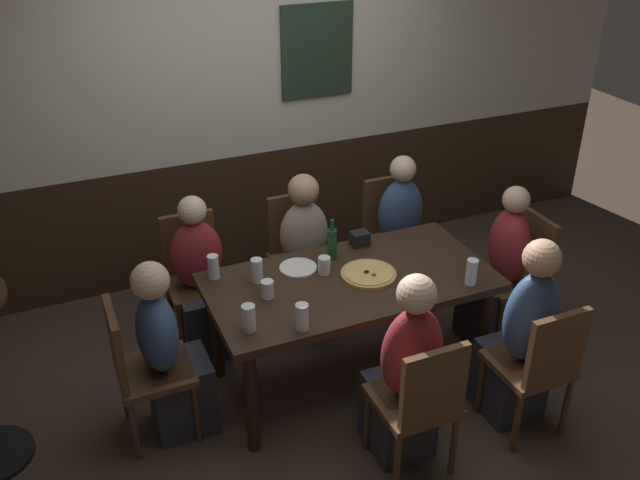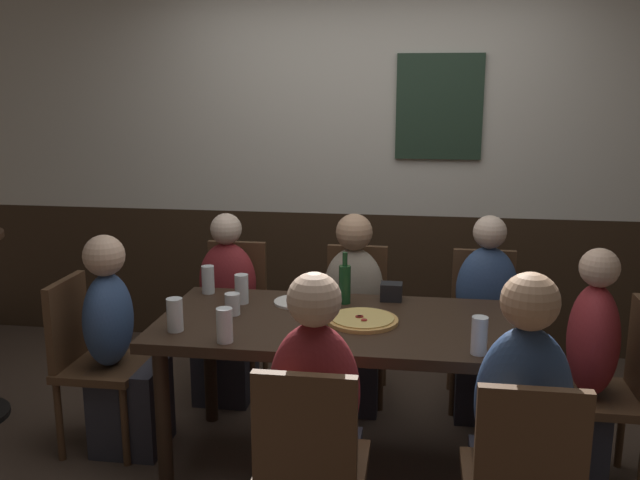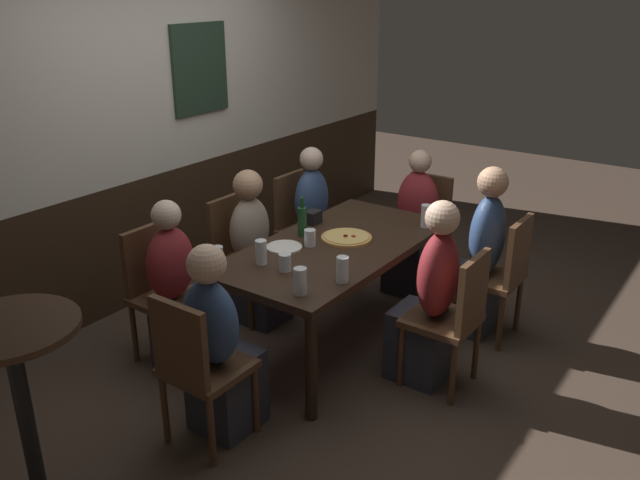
# 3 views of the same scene
# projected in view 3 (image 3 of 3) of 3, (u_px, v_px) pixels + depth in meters

# --- Properties ---
(ground_plane) EXTENTS (12.00, 12.00, 0.00)m
(ground_plane) POSITION_uv_depth(u_px,v_px,m) (334.00, 344.00, 4.52)
(ground_plane) COLOR #423328
(wall_back) EXTENTS (6.40, 0.13, 2.60)m
(wall_back) POSITION_uv_depth(u_px,v_px,m) (153.00, 126.00, 4.93)
(wall_back) COLOR #332316
(wall_back) RESTS_ON ground_plane
(dining_table) EXTENTS (1.69, 0.85, 0.74)m
(dining_table) POSITION_uv_depth(u_px,v_px,m) (335.00, 256.00, 4.28)
(dining_table) COLOR black
(dining_table) RESTS_ON ground_plane
(chair_head_east) EXTENTS (0.40, 0.40, 0.88)m
(chair_head_east) POSITION_uv_depth(u_px,v_px,m) (423.00, 224.00, 5.30)
(chair_head_east) COLOR #513521
(chair_head_east) RESTS_ON ground_plane
(chair_mid_near) EXTENTS (0.40, 0.40, 0.88)m
(chair_mid_near) POSITION_uv_depth(u_px,v_px,m) (454.00, 313.00, 3.89)
(chair_mid_near) COLOR #513521
(chair_mid_near) RESTS_ON ground_plane
(chair_left_far) EXTENTS (0.40, 0.40, 0.88)m
(chair_left_far) POSITION_uv_depth(u_px,v_px,m) (160.00, 287.00, 4.23)
(chair_left_far) COLOR #513521
(chair_left_far) RESTS_ON ground_plane
(chair_right_near) EXTENTS (0.40, 0.40, 0.88)m
(chair_right_near) POSITION_uv_depth(u_px,v_px,m) (501.00, 271.00, 4.45)
(chair_right_near) COLOR #513521
(chair_right_near) RESTS_ON ground_plane
(chair_right_far) EXTENTS (0.40, 0.40, 0.88)m
(chair_right_far) POSITION_uv_depth(u_px,v_px,m) (300.00, 221.00, 5.36)
(chair_right_far) COLOR #513521
(chair_right_far) RESTS_ON ground_plane
(chair_head_west) EXTENTS (0.40, 0.40, 0.88)m
(chair_head_west) POSITION_uv_depth(u_px,v_px,m) (197.00, 364.00, 3.38)
(chair_head_west) COLOR #513521
(chair_head_west) RESTS_ON ground_plane
(chair_mid_far) EXTENTS (0.40, 0.40, 0.88)m
(chair_mid_far) POSITION_uv_depth(u_px,v_px,m) (239.00, 250.00, 4.79)
(chair_mid_far) COLOR #513521
(chair_mid_far) RESTS_ON ground_plane
(person_head_east) EXTENTS (0.37, 0.34, 1.13)m
(person_head_east) POSITION_uv_depth(u_px,v_px,m) (413.00, 233.00, 5.18)
(person_head_east) COLOR #2D2D38
(person_head_east) RESTS_ON ground_plane
(person_mid_near) EXTENTS (0.34, 0.37, 1.17)m
(person_mid_near) POSITION_uv_depth(u_px,v_px,m) (429.00, 306.00, 3.97)
(person_mid_near) COLOR #2D2D38
(person_mid_near) RESTS_ON ground_plane
(person_left_far) EXTENTS (0.34, 0.37, 1.10)m
(person_left_far) POSITION_uv_depth(u_px,v_px,m) (179.00, 299.00, 4.15)
(person_left_far) COLOR #2D2D38
(person_left_far) RESTS_ON ground_plane
(person_right_near) EXTENTS (0.34, 0.37, 1.20)m
(person_right_near) POSITION_uv_depth(u_px,v_px,m) (478.00, 263.00, 4.53)
(person_right_near) COLOR #2D2D38
(person_right_near) RESTS_ON ground_plane
(person_right_far) EXTENTS (0.34, 0.37, 1.13)m
(person_right_far) POSITION_uv_depth(u_px,v_px,m) (317.00, 228.00, 5.28)
(person_right_far) COLOR #2D2D38
(person_right_far) RESTS_ON ground_plane
(person_head_west) EXTENTS (0.37, 0.34, 1.11)m
(person_head_west) POSITION_uv_depth(u_px,v_px,m) (219.00, 354.00, 3.52)
(person_head_west) COLOR #2D2D38
(person_head_west) RESTS_ON ground_plane
(person_mid_far) EXTENTS (0.34, 0.37, 1.11)m
(person_mid_far) POSITION_uv_depth(u_px,v_px,m) (256.00, 258.00, 4.71)
(person_mid_far) COLOR #2D2D38
(person_mid_far) RESTS_ON ground_plane
(pizza) EXTENTS (0.33, 0.33, 0.03)m
(pizza) POSITION_uv_depth(u_px,v_px,m) (347.00, 237.00, 4.33)
(pizza) COLOR tan
(pizza) RESTS_ON dining_table
(beer_glass_half) EXTENTS (0.07, 0.07, 0.15)m
(beer_glass_half) POSITION_uv_depth(u_px,v_px,m) (300.00, 282.00, 3.56)
(beer_glass_half) COLOR silver
(beer_glass_half) RESTS_ON dining_table
(pint_glass_pale) EXTENTS (0.07, 0.07, 0.15)m
(pint_glass_pale) POSITION_uv_depth(u_px,v_px,m) (342.00, 271.00, 3.70)
(pint_glass_pale) COLOR silver
(pint_glass_pale) RESTS_ON dining_table
(pint_glass_amber) EXTENTS (0.07, 0.07, 0.10)m
(pint_glass_amber) POSITION_uv_depth(u_px,v_px,m) (285.00, 264.00, 3.85)
(pint_glass_amber) COLOR silver
(pint_glass_amber) RESTS_ON dining_table
(pint_glass_stout) EXTENTS (0.07, 0.07, 0.16)m
(pint_glass_stout) POSITION_uv_depth(u_px,v_px,m) (426.00, 217.00, 4.52)
(pint_glass_stout) COLOR silver
(pint_glass_stout) RESTS_ON dining_table
(tumbler_short) EXTENTS (0.07, 0.07, 0.11)m
(tumbler_short) POSITION_uv_depth(u_px,v_px,m) (310.00, 239.00, 4.21)
(tumbler_short) COLOR silver
(tumbler_short) RESTS_ON dining_table
(beer_glass_tall) EXTENTS (0.07, 0.07, 0.15)m
(beer_glass_tall) POSITION_uv_depth(u_px,v_px,m) (218.00, 260.00, 3.84)
(beer_glass_tall) COLOR silver
(beer_glass_tall) RESTS_ON dining_table
(tumbler_water) EXTENTS (0.07, 0.07, 0.15)m
(tumbler_water) POSITION_uv_depth(u_px,v_px,m) (261.00, 254.00, 3.94)
(tumbler_water) COLOR silver
(tumbler_water) RESTS_ON dining_table
(beer_bottle_green) EXTENTS (0.06, 0.06, 0.26)m
(beer_bottle_green) POSITION_uv_depth(u_px,v_px,m) (302.00, 221.00, 4.35)
(beer_bottle_green) COLOR #194723
(beer_bottle_green) RESTS_ON dining_table
(plate_white_large) EXTENTS (0.23, 0.23, 0.01)m
(plate_white_large) POSITION_uv_depth(u_px,v_px,m) (284.00, 247.00, 4.19)
(plate_white_large) COLOR white
(plate_white_large) RESTS_ON dining_table
(condiment_caddy) EXTENTS (0.11, 0.09, 0.09)m
(condiment_caddy) POSITION_uv_depth(u_px,v_px,m) (313.00, 217.00, 4.59)
(condiment_caddy) COLOR black
(condiment_caddy) RESTS_ON dining_table
(side_bar_table) EXTENTS (0.56, 0.56, 1.05)m
(side_bar_table) POSITION_uv_depth(u_px,v_px,m) (25.00, 415.00, 2.79)
(side_bar_table) COLOR black
(side_bar_table) RESTS_ON ground_plane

